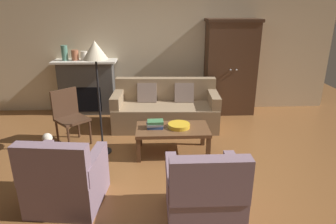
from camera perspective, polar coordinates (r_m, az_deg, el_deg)
name	(u,v)px	position (r m, az deg, el deg)	size (l,w,h in m)	color
ground_plane	(166,165)	(4.42, -0.35, -9.91)	(9.60, 9.60, 0.00)	brown
back_wall	(161,44)	(6.44, -1.28, 12.73)	(7.20, 0.10, 2.80)	beige
fireplace	(87,87)	(6.50, -15.00, 4.66)	(1.26, 0.48, 1.12)	#4C4947
armoire	(230,67)	(6.37, 11.65, 8.27)	(1.06, 0.57, 1.92)	#472D1E
couch	(166,110)	(5.66, -0.45, 0.44)	(1.95, 0.93, 0.86)	#937A5B
coffee_table	(173,131)	(4.59, 0.87, -3.63)	(1.10, 0.60, 0.42)	brown
fruit_bowl	(179,126)	(4.58, 2.09, -2.57)	(0.33, 0.33, 0.06)	gold
book_stack	(155,124)	(4.55, -2.46, -2.32)	(0.26, 0.19, 0.12)	#38569E
mantel_vase_jade	(65,53)	(6.44, -18.94, 10.51)	(0.13, 0.13, 0.30)	slate
mantel_vase_terracotta	(75,55)	(6.40, -17.15, 10.22)	(0.14, 0.14, 0.21)	#A86042
mantel_vase_cream	(84,56)	(6.36, -15.55, 10.20)	(0.13, 0.13, 0.18)	beige
armchair_near_left	(66,180)	(3.67, -18.77, -12.10)	(0.86, 0.85, 0.88)	gray
armchair_near_right	(204,195)	(3.28, 6.85, -15.25)	(0.78, 0.77, 0.88)	gray
side_chair_wooden	(69,114)	(5.14, -18.18, -0.29)	(0.62, 0.62, 0.90)	#472D1E
floor_lamp	(96,57)	(4.42, -13.51, 10.02)	(0.36, 0.36, 1.71)	black
dog	(49,148)	(4.68, -21.55, -6.29)	(0.34, 0.54, 0.39)	beige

